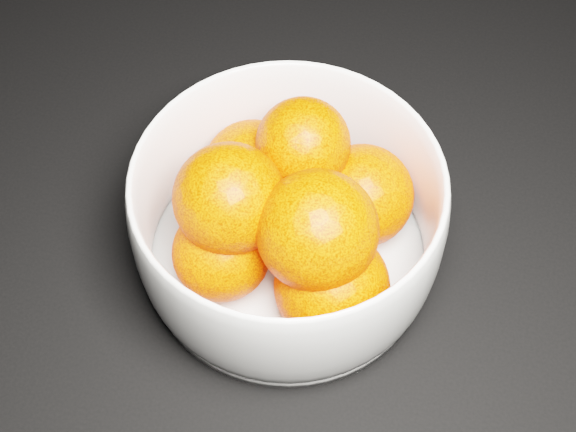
# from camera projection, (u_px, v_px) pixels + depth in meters

# --- Properties ---
(bowl) EXTENTS (0.19, 0.19, 0.09)m
(bowl) POSITION_uv_depth(u_px,v_px,m) (288.00, 220.00, 0.50)
(bowl) COLOR silver
(bowl) RESTS_ON ground
(orange_pile) EXTENTS (0.14, 0.14, 0.11)m
(orange_pile) POSITION_uv_depth(u_px,v_px,m) (292.00, 214.00, 0.48)
(orange_pile) COLOR #FF3F03
(orange_pile) RESTS_ON bowl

